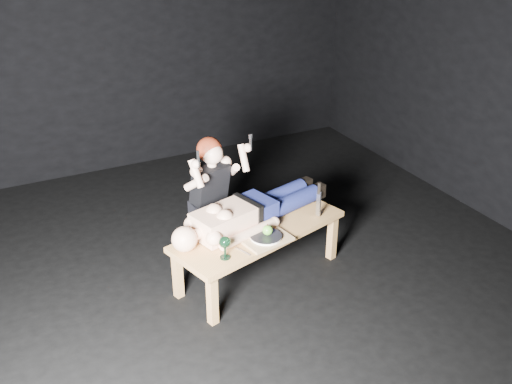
# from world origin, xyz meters

# --- Properties ---
(ground) EXTENTS (5.00, 5.00, 0.00)m
(ground) POSITION_xyz_m (0.00, 0.00, 0.00)
(ground) COLOR black
(ground) RESTS_ON ground
(back_wall) EXTENTS (5.00, 0.00, 5.00)m
(back_wall) POSITION_xyz_m (0.00, 2.50, 1.50)
(back_wall) COLOR black
(back_wall) RESTS_ON ground
(table) EXTENTS (1.52, 0.89, 0.45)m
(table) POSITION_xyz_m (0.06, -0.16, 0.23)
(table) COLOR #C79345
(table) RESTS_ON ground
(lying_man) EXTENTS (1.40, 0.74, 0.25)m
(lying_man) POSITION_xyz_m (0.07, -0.03, 0.57)
(lying_man) COLOR tan
(lying_man) RESTS_ON table
(kneeling_woman) EXTENTS (0.74, 0.80, 1.14)m
(kneeling_woman) POSITION_xyz_m (-0.18, 0.34, 0.57)
(kneeling_woman) COLOR black
(kneeling_woman) RESTS_ON ground
(serving_tray) EXTENTS (0.40, 0.32, 0.02)m
(serving_tray) POSITION_xyz_m (0.03, -0.34, 0.46)
(serving_tray) COLOR tan
(serving_tray) RESTS_ON table
(plate) EXTENTS (0.28, 0.28, 0.02)m
(plate) POSITION_xyz_m (0.03, -0.34, 0.48)
(plate) COLOR white
(plate) RESTS_ON serving_tray
(apple) EXTENTS (0.08, 0.08, 0.08)m
(apple) POSITION_xyz_m (0.05, -0.33, 0.53)
(apple) COLOR #358B1C
(apple) RESTS_ON plate
(goblet) EXTENTS (0.11, 0.11, 0.18)m
(goblet) POSITION_xyz_m (-0.35, -0.43, 0.54)
(goblet) COLOR black
(goblet) RESTS_ON table
(fork_flat) EXTENTS (0.06, 0.15, 0.01)m
(fork_flat) POSITION_xyz_m (-0.20, -0.41, 0.45)
(fork_flat) COLOR #B2B2B7
(fork_flat) RESTS_ON table
(knife_flat) EXTENTS (0.02, 0.15, 0.01)m
(knife_flat) POSITION_xyz_m (0.17, -0.29, 0.45)
(knife_flat) COLOR #B2B2B7
(knife_flat) RESTS_ON table
(spoon_flat) EXTENTS (0.15, 0.06, 0.01)m
(spoon_flat) POSITION_xyz_m (0.09, -0.22, 0.45)
(spoon_flat) COLOR #B2B2B7
(spoon_flat) RESTS_ON table
(carving_knife) EXTENTS (0.05, 0.05, 0.31)m
(carving_knife) POSITION_xyz_m (0.58, -0.21, 0.61)
(carving_knife) COLOR #B2B2B7
(carving_knife) RESTS_ON table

